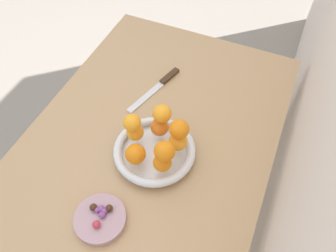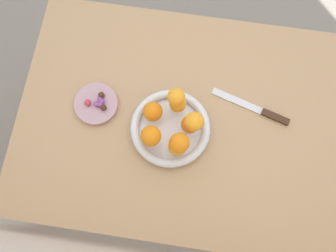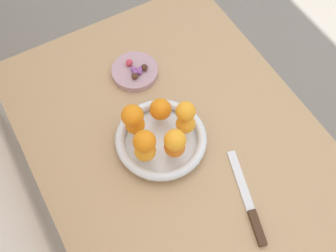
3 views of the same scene
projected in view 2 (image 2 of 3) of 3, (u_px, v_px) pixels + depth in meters
ground_plane at (181, 157)px, 1.76m from camera, size 6.00×6.00×0.00m
dining_table at (188, 127)px, 1.13m from camera, size 1.10×0.76×0.74m
fruit_bowl at (170, 128)px, 1.01m from camera, size 0.25×0.25×0.04m
candy_dish at (96, 104)px, 1.04m from camera, size 0.14×0.14×0.02m
orange_0 at (178, 146)px, 0.95m from camera, size 0.06×0.06×0.06m
orange_1 at (191, 125)px, 0.97m from camera, size 0.05×0.05×0.05m
orange_2 at (178, 104)px, 0.98m from camera, size 0.05×0.05×0.05m
orange_3 at (153, 111)px, 0.97m from camera, size 0.06×0.06×0.06m
orange_4 at (151, 138)px, 0.96m from camera, size 0.05×0.05×0.05m
orange_5 at (176, 97)px, 0.93m from camera, size 0.05×0.05×0.05m
orange_6 at (151, 136)px, 0.90m from camera, size 0.06×0.06×0.06m
orange_7 at (179, 143)px, 0.90m from camera, size 0.06×0.06×0.06m
orange_8 at (194, 121)px, 0.91m from camera, size 0.06×0.06×0.06m
candy_ball_0 at (102, 101)px, 1.02m from camera, size 0.02×0.02×0.02m
candy_ball_1 at (97, 103)px, 1.02m from camera, size 0.02×0.02×0.02m
candy_ball_2 at (101, 103)px, 1.02m from camera, size 0.02×0.02×0.02m
candy_ball_3 at (101, 95)px, 1.03m from camera, size 0.02×0.02×0.02m
candy_ball_4 at (87, 104)px, 1.02m from camera, size 0.02×0.02×0.02m
candy_ball_5 at (103, 108)px, 1.02m from camera, size 0.02×0.02×0.02m
candy_ball_6 at (100, 99)px, 1.03m from camera, size 0.02×0.02×0.02m
candy_ball_7 at (102, 95)px, 1.03m from camera, size 0.02×0.02×0.02m
knife at (257, 109)px, 1.04m from camera, size 0.26×0.09×0.01m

